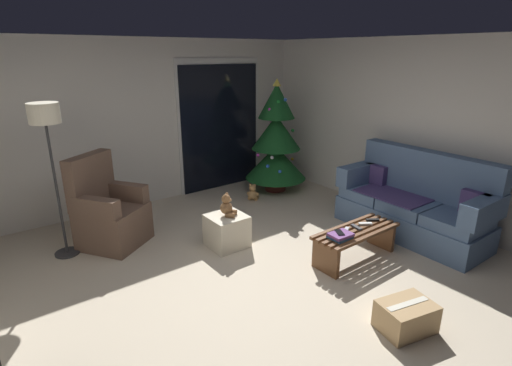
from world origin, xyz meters
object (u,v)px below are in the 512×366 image
armchair (109,214)px  christmas_tree (276,142)px  remote_black (373,220)px  ottoman (227,231)px  coffee_table (356,239)px  cardboard_box_taped_mid_floor (406,316)px  couch (414,205)px  remote_silver (346,230)px  remote_graphite (356,227)px  remote_white (365,224)px  cell_phone (339,232)px  book_stack (340,236)px  teddy_bear_honey_by_tree (253,193)px  floor_lamp (46,129)px  teddy_bear_chestnut (227,206)px

armchair → christmas_tree: bearing=5.9°
remote_black → ottoman: bearing=-94.2°
coffee_table → cardboard_box_taped_mid_floor: bearing=-120.4°
couch → remote_silver: couch is taller
christmas_tree → armchair: bearing=-174.1°
remote_graphite → remote_white: size_ratio=1.00×
cardboard_box_taped_mid_floor → couch: bearing=30.8°
remote_graphite → cell_phone: cell_phone is taller
book_stack → christmas_tree: (1.15, 2.45, 0.44)m
couch → teddy_bear_honey_by_tree: 2.45m
couch → cell_phone: size_ratio=13.56×
cell_phone → christmas_tree: (1.15, 2.44, 0.40)m
remote_silver → book_stack: 0.21m
remote_silver → coffee_table: bearing=44.7°
remote_graphite → ottoman: size_ratio=0.35×
couch → remote_white: bearing=178.4°
remote_silver → armchair: armchair is taller
remote_black → armchair: bearing=-94.0°
christmas_tree → floor_lamp: size_ratio=1.06×
floor_lamp → cardboard_box_taped_mid_floor: (2.00, -3.22, -1.38)m
couch → teddy_bear_honey_by_tree: size_ratio=6.85×
teddy_bear_honey_by_tree → ottoman: bearing=-138.4°
remote_white → teddy_bear_chestnut: bearing=79.9°
cell_phone → ottoman: bearing=147.3°
book_stack → cardboard_box_taped_mid_floor: (-0.31, -1.03, -0.28)m
coffee_table → armchair: armchair is taller
book_stack → cardboard_box_taped_mid_floor: book_stack is taller
remote_silver → floor_lamp: bearing=-156.4°
book_stack → cell_phone: size_ratio=1.76×
remote_silver → cardboard_box_taped_mid_floor: bearing=-50.3°
remote_graphite → ottoman: ottoman is taller
cell_phone → christmas_tree: christmas_tree is taller
remote_graphite → teddy_bear_chestnut: bearing=-38.5°
couch → floor_lamp: floor_lamp is taller
remote_graphite → book_stack: size_ratio=0.62×
coffee_table → remote_silver: 0.19m
couch → cell_phone: 1.48m
remote_white → remote_black: bearing=-49.5°
christmas_tree → floor_lamp: bearing=-175.8°
christmas_tree → teddy_bear_chestnut: 2.22m
couch → ottoman: (-2.15, 1.18, -0.20)m
christmas_tree → teddy_bear_chestnut: bearing=-145.5°
book_stack → armchair: 2.80m
floor_lamp → remote_black: bearing=-35.4°
christmas_tree → cardboard_box_taped_mid_floor: 3.84m
remote_white → christmas_tree: bearing=19.2°
floor_lamp → teddy_bear_honey_by_tree: (2.83, 0.08, -1.38)m
remote_silver → christmas_tree: christmas_tree is taller
remote_silver → armchair: (-1.98, 2.06, 0.02)m
book_stack → teddy_bear_chestnut: bearing=118.9°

